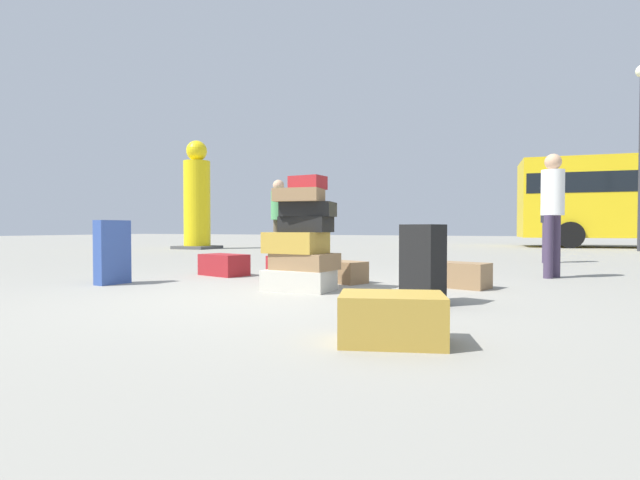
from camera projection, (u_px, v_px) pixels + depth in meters
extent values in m
plane|color=gray|center=(275.00, 296.00, 4.84)|extent=(80.00, 80.00, 0.00)
cube|color=beige|center=(299.00, 280.00, 5.28)|extent=(0.73, 0.53, 0.23)
cube|color=olive|center=(305.00, 261.00, 5.29)|extent=(0.71, 0.55, 0.18)
cube|color=#B28C33|center=(296.00, 243.00, 5.31)|extent=(0.67, 0.51, 0.23)
cube|color=black|center=(306.00, 224.00, 5.30)|extent=(0.54, 0.40, 0.17)
cube|color=black|center=(308.00, 209.00, 5.30)|extent=(0.62, 0.49, 0.16)
cube|color=olive|center=(299.00, 195.00, 5.20)|extent=(0.54, 0.42, 0.14)
cube|color=maroon|center=(308.00, 183.00, 5.31)|extent=(0.38, 0.29, 0.15)
cube|color=olive|center=(339.00, 272.00, 6.08)|extent=(0.77, 0.58, 0.27)
cube|color=olive|center=(462.00, 275.00, 5.52)|extent=(0.67, 0.51, 0.29)
cube|color=maroon|center=(224.00, 265.00, 6.95)|extent=(0.78, 0.59, 0.31)
cube|color=#334F99|center=(113.00, 252.00, 5.87)|extent=(0.21, 0.43, 0.78)
cube|color=black|center=(423.00, 264.00, 4.32)|extent=(0.39, 0.39, 0.72)
cube|color=maroon|center=(289.00, 268.00, 6.40)|extent=(0.61, 0.53, 0.31)
cube|color=#B28C33|center=(392.00, 318.00, 2.86)|extent=(0.71, 0.59, 0.30)
cylinder|color=#3F334C|center=(556.00, 246.00, 6.67)|extent=(0.12, 0.12, 0.86)
cylinder|color=#3F334C|center=(548.00, 247.00, 6.53)|extent=(0.12, 0.12, 0.86)
cylinder|color=white|center=(553.00, 193.00, 6.58)|extent=(0.30, 0.30, 0.62)
sphere|color=tan|center=(553.00, 162.00, 6.57)|extent=(0.22, 0.22, 0.22)
cylinder|color=#3F334C|center=(552.00, 243.00, 9.54)|extent=(0.12, 0.12, 0.79)
cylinder|color=#3F334C|center=(545.00, 243.00, 9.42)|extent=(0.12, 0.12, 0.79)
cylinder|color=#26262D|center=(549.00, 206.00, 9.46)|extent=(0.30, 0.30, 0.64)
sphere|color=tan|center=(549.00, 185.00, 9.45)|extent=(0.22, 0.22, 0.22)
cylinder|color=brown|center=(276.00, 241.00, 9.47)|extent=(0.12, 0.12, 0.85)
cylinder|color=brown|center=(281.00, 242.00, 9.28)|extent=(0.12, 0.12, 0.85)
cylinder|color=#4C9959|center=(279.00, 205.00, 9.36)|extent=(0.30, 0.30, 0.56)
sphere|color=tan|center=(278.00, 185.00, 9.35)|extent=(0.22, 0.22, 0.22)
cylinder|color=yellow|center=(197.00, 205.00, 15.89)|extent=(0.87, 0.87, 2.90)
sphere|color=yellow|center=(197.00, 151.00, 15.85)|extent=(0.68, 0.68, 0.68)
cube|color=#4C4C4C|center=(197.00, 247.00, 15.93)|extent=(1.22, 1.22, 0.10)
cylinder|color=black|center=(557.00, 234.00, 18.74)|extent=(0.92, 0.35, 0.90)
cylinder|color=black|center=(570.00, 235.00, 16.36)|extent=(0.92, 0.35, 0.90)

